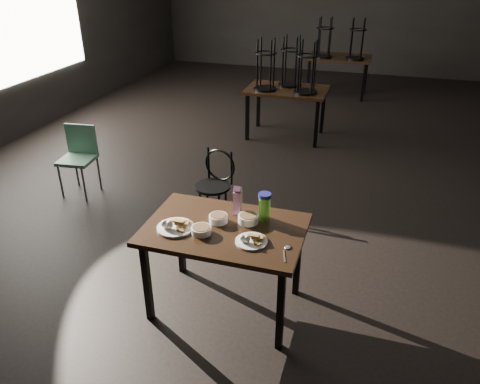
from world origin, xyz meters
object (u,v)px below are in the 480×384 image
(water_bottle, at_px, (265,206))
(school_chair, at_px, (79,153))
(juice_carton, at_px, (238,201))
(bentwood_chair, at_px, (216,180))
(main_table, at_px, (225,236))

(water_bottle, bearing_deg, school_chair, 154.22)
(juice_carton, distance_m, bentwood_chair, 1.27)
(main_table, relative_size, juice_carton, 5.00)
(main_table, xyz_separation_m, juice_carton, (0.03, 0.23, 0.19))
(water_bottle, xyz_separation_m, school_chair, (-2.54, 1.23, -0.38))
(juice_carton, relative_size, bentwood_chair, 0.31)
(main_table, bearing_deg, juice_carton, 81.74)
(main_table, relative_size, water_bottle, 5.47)
(water_bottle, relative_size, bentwood_chair, 0.28)
(school_chair, bearing_deg, juice_carton, -33.97)
(main_table, xyz_separation_m, water_bottle, (0.25, 0.21, 0.19))
(school_chair, bearing_deg, water_bottle, -32.21)
(main_table, height_order, juice_carton, juice_carton)
(bentwood_chair, relative_size, school_chair, 0.96)
(main_table, xyz_separation_m, school_chair, (-2.28, 1.44, -0.18))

